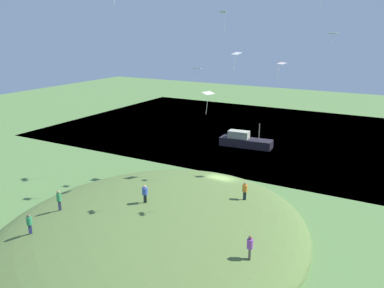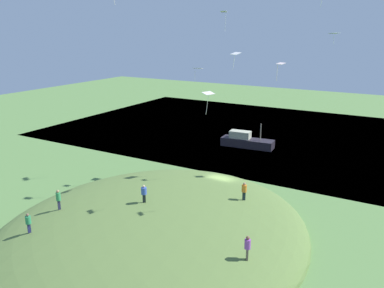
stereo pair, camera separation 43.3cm
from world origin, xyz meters
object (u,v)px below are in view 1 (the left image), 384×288
at_px(person_watching_kites, 59,198).
at_px(kite_0, 208,94).
at_px(person_near_shore, 250,245).
at_px(kite_3, 281,65).
at_px(kite_7, 197,69).
at_px(kite_8, 223,14).
at_px(boat_on_lake, 245,141).
at_px(person_walking_path, 29,222).
at_px(kite_10, 333,34).
at_px(person_with_child, 145,192).
at_px(kite_2, 236,54).
at_px(person_on_hilltop, 245,189).

relative_size(person_watching_kites, kite_0, 0.79).
height_order(person_near_shore, kite_3, kite_3).
bearing_deg(kite_3, kite_7, -127.11).
relative_size(kite_0, kite_8, 1.08).
xyz_separation_m(boat_on_lake, kite_0, (17.73, 2.84, 9.69)).
bearing_deg(person_walking_path, kite_10, -11.68).
distance_m(boat_on_lake, person_with_child, 28.41).
xyz_separation_m(kite_0, kite_10, (-7.21, 10.26, 5.86)).
bearing_deg(kite_2, person_near_shore, 32.47).
distance_m(person_watching_kites, kite_7, 20.84).
height_order(person_walking_path, kite_8, kite_8).
distance_m(person_watching_kites, kite_3, 20.98).
height_order(person_with_child, person_near_shore, person_with_child).
height_order(person_walking_path, person_on_hilltop, person_on_hilltop).
distance_m(kite_7, kite_10, 14.68).
relative_size(boat_on_lake, kite_2, 5.98).
bearing_deg(person_walking_path, kite_7, 15.16).
height_order(person_near_shore, kite_10, kite_10).
xyz_separation_m(person_watching_kites, person_near_shore, (-1.41, 16.41, -0.38)).
bearing_deg(person_near_shore, person_watching_kites, -116.36).
bearing_deg(person_on_hilltop, kite_8, 78.62).
bearing_deg(kite_10, person_on_hilltop, -19.06).
bearing_deg(kite_3, person_on_hilltop, -101.44).
height_order(kite_7, kite_8, kite_8).
distance_m(person_near_shore, kite_7, 23.69).
distance_m(person_watching_kites, person_near_shore, 16.48).
distance_m(boat_on_lake, kite_0, 20.41).
xyz_separation_m(person_watching_kites, kite_3, (-8.98, 15.51, 10.90)).
distance_m(person_on_hilltop, kite_2, 11.82).
xyz_separation_m(person_walking_path, kite_8, (-22.60, 5.15, 15.46)).
distance_m(kite_0, kite_2, 9.42).
bearing_deg(kite_7, kite_10, 102.33).
relative_size(person_with_child, person_walking_path, 0.99).
bearing_deg(kite_8, kite_0, 8.33).
bearing_deg(kite_7, boat_on_lake, 176.88).
height_order(kite_0, kite_8, kite_8).
height_order(person_walking_path, kite_0, kite_0).
bearing_deg(person_near_shore, kite_7, -173.09).
relative_size(kite_3, kite_10, 1.16).
bearing_deg(person_with_child, person_near_shore, -53.04).
distance_m(kite_2, kite_7, 14.04).
height_order(person_watching_kites, person_near_shore, person_watching_kites).
relative_size(person_watching_kites, kite_7, 1.27).
height_order(person_with_child, person_watching_kites, person_with_child).
bearing_deg(kite_2, kite_0, -138.03).
relative_size(person_with_child, person_near_shore, 0.89).
bearing_deg(kite_8, person_near_shore, 30.86).
relative_size(kite_7, kite_8, 0.67).
height_order(person_walking_path, kite_10, kite_10).
bearing_deg(person_watching_kites, person_near_shore, -59.06).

